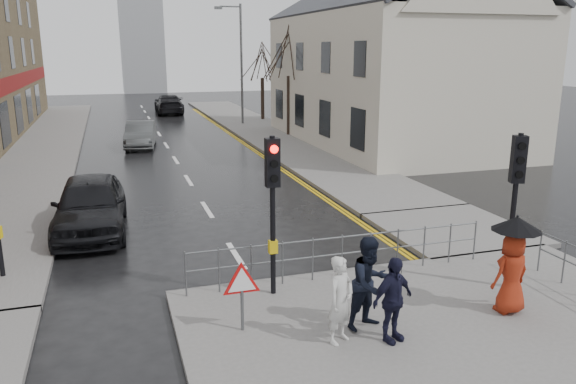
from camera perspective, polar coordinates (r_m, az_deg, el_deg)
ground at (r=12.08m, az=-2.16°, el=-11.29°), size 120.00×120.00×0.00m
near_pavement at (r=10.49m, az=20.13°, el=-16.05°), size 10.00×9.00×0.14m
left_pavement at (r=34.10m, az=-23.57°, el=4.47°), size 4.00×44.00×0.14m
right_pavement at (r=37.08m, az=-2.81°, el=6.36°), size 4.00×40.00×0.14m
pavement_bridge_right at (r=17.23m, az=16.36°, el=-3.66°), size 4.00×4.20×0.14m
building_right_cream at (r=32.15m, az=10.23°, el=13.35°), size 9.00×16.40×10.10m
church_tower at (r=72.74m, az=-14.78°, el=16.90°), size 5.00×5.00×18.00m
traffic_signal_near_left at (r=11.47m, az=-1.57°, el=0.39°), size 0.28×0.27×3.40m
traffic_signal_near_right at (r=12.77m, az=22.15°, el=0.75°), size 0.34×0.33×3.40m
guard_railing_front at (r=12.87m, az=5.51°, el=-5.55°), size 7.14×0.04×1.00m
warning_sign at (r=10.41m, az=-4.72°, el=-9.41°), size 0.80×0.07×1.35m
street_lamp at (r=39.48m, az=-5.02°, el=13.56°), size 1.83×0.25×8.00m
tree_near at (r=34.12m, az=0.10°, el=14.22°), size 2.40×2.40×6.58m
tree_far at (r=41.95m, az=-2.65°, el=13.26°), size 2.40×2.40×5.64m
pedestrian_a at (r=10.08m, az=5.35°, el=-10.86°), size 0.70×0.63×1.60m
pedestrian_b at (r=10.62m, az=8.32°, el=-9.11°), size 1.03×0.91×1.77m
pedestrian_with_umbrella at (r=11.85m, az=21.89°, el=-6.40°), size 0.96×0.96×1.97m
pedestrian_d at (r=10.25m, az=10.58°, el=-10.71°), size 1.00×0.66×1.58m
car_parked at (r=17.27m, az=-19.45°, el=-1.23°), size 2.15×4.95×1.66m
car_mid at (r=31.71m, az=-14.74°, el=5.67°), size 2.01×4.35×1.38m
car_far at (r=47.87m, az=-12.02°, el=8.74°), size 2.40×5.49×1.57m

